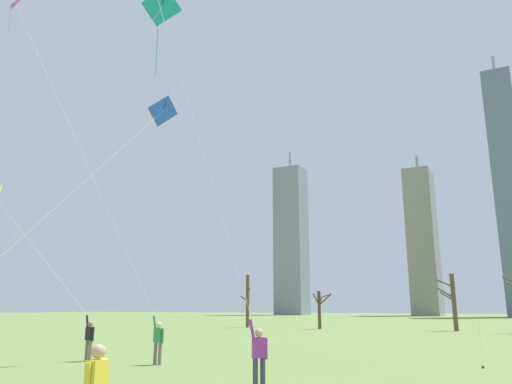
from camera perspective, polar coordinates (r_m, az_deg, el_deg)
kite_flyer_foreground_right_yellow at (r=24.31m, az=-21.75°, el=-10.94°), size 8.85×0.82×8.65m
kite_flyer_midfield_left_blue at (r=18.19m, az=-26.47°, el=-7.19°), size 1.14×10.23×12.14m
kite_flyer_foreground_left_pink at (r=21.10m, az=-13.79°, el=-10.56°), size 8.87×2.61×17.58m
kite_flyer_midfield_right_purple at (r=13.38m, az=-4.01°, el=-3.81°), size 2.96×5.25×15.12m
bare_tree_far_right_edge at (r=57.62m, az=-0.98°, el=-12.44°), size 1.38×2.27×5.89m
bare_tree_rightmost at (r=54.17m, az=7.39°, el=-13.16°), size 1.65×2.05×3.93m
bare_tree_right_of_center at (r=52.31m, az=21.82°, el=-11.52°), size 1.83×3.20×5.41m
skyline_squat_block at (r=149.18m, az=18.77°, el=-5.44°), size 7.38×11.85×45.98m
skyline_tall_tower at (r=159.21m, az=4.10°, el=-5.52°), size 9.11×8.14×53.03m
skyline_short_annex at (r=138.05m, az=27.20°, el=0.24°), size 6.83×9.59×67.49m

